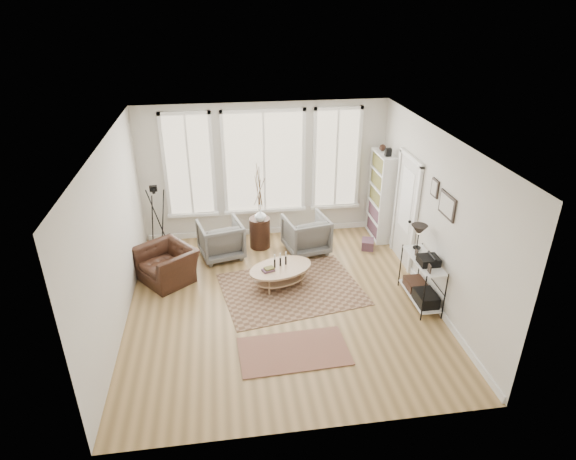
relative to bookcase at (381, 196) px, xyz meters
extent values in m
plane|color=#A6824E|center=(-2.44, -2.23, -0.96)|extent=(5.50, 5.50, 0.00)
plane|color=white|center=(-2.44, -2.23, 1.94)|extent=(5.50, 5.50, 0.00)
cube|color=beige|center=(-2.44, 0.52, 0.49)|extent=(5.20, 0.04, 2.90)
cube|color=beige|center=(-2.44, -4.98, 0.49)|extent=(5.20, 0.04, 2.90)
cube|color=beige|center=(-5.04, -2.23, 0.49)|extent=(0.04, 5.50, 2.90)
cube|color=beige|center=(0.16, -2.23, 0.49)|extent=(0.04, 5.50, 2.90)
cube|color=white|center=(-2.44, 0.51, -0.90)|extent=(5.10, 0.04, 0.12)
cube|color=white|center=(0.15, -2.23, -0.90)|extent=(0.03, 5.40, 0.12)
cube|color=#CBB687|center=(-2.44, 0.50, 0.69)|extent=(1.60, 0.03, 2.10)
cube|color=#CBB687|center=(-3.99, 0.50, 0.69)|extent=(0.90, 0.03, 2.10)
cube|color=#CBB687|center=(-0.89, 0.50, 0.69)|extent=(0.90, 0.03, 2.10)
cube|color=white|center=(-2.44, 0.48, 0.69)|extent=(1.74, 0.06, 2.24)
cube|color=white|center=(-3.99, 0.48, 0.69)|extent=(1.04, 0.06, 2.24)
cube|color=white|center=(-0.89, 0.48, 0.69)|extent=(1.04, 0.06, 2.24)
cube|color=white|center=(-2.44, 0.46, -0.39)|extent=(4.10, 0.12, 0.06)
cube|color=silver|center=(0.14, -1.08, 0.09)|extent=(0.04, 0.88, 2.10)
cube|color=white|center=(0.12, -1.08, 0.34)|extent=(0.01, 0.55, 1.20)
cube|color=white|center=(0.12, -1.57, 0.09)|extent=(0.06, 0.08, 2.18)
cube|color=white|center=(0.12, -0.59, 0.09)|extent=(0.06, 0.08, 2.18)
cube|color=white|center=(0.12, -1.08, 1.18)|extent=(0.06, 1.06, 0.08)
sphere|color=black|center=(0.09, -1.41, 0.04)|extent=(0.06, 0.06, 0.06)
cube|color=white|center=(-0.01, -0.41, -0.01)|extent=(0.30, 0.03, 1.90)
cube|color=white|center=(-0.01, 0.41, -0.01)|extent=(0.30, 0.03, 1.90)
cube|color=white|center=(0.14, 0.00, -0.01)|extent=(0.02, 0.85, 1.90)
cube|color=white|center=(-0.01, 0.00, -0.01)|extent=(0.30, 0.81, 1.90)
cube|color=maroon|center=(-0.01, 0.00, -0.01)|extent=(0.24, 0.75, 1.76)
cube|color=black|center=(-0.01, -0.20, 1.02)|extent=(0.12, 0.10, 0.16)
sphere|color=#331A11|center=(-0.01, 0.15, 1.01)|extent=(0.14, 0.14, 0.14)
cube|color=white|center=(-0.06, -2.53, -0.84)|extent=(0.37, 1.07, 0.03)
cube|color=white|center=(-0.06, -2.53, -0.14)|extent=(0.37, 1.07, 0.02)
cylinder|color=black|center=(-0.24, -3.06, -0.53)|extent=(0.02, 0.02, 0.85)
cylinder|color=black|center=(0.12, -3.06, -0.53)|extent=(0.02, 0.02, 0.85)
cylinder|color=black|center=(-0.24, -2.00, -0.53)|extent=(0.02, 0.02, 0.85)
cylinder|color=black|center=(0.12, -2.00, -0.53)|extent=(0.02, 0.02, 0.85)
cylinder|color=black|center=(-0.06, -2.18, -0.08)|extent=(0.14, 0.14, 0.02)
cylinder|color=black|center=(-0.06, -2.18, 0.06)|extent=(0.02, 0.02, 0.30)
cone|color=black|center=(-0.06, -2.18, 0.26)|extent=(0.28, 0.28, 0.18)
cube|color=black|center=(-0.06, -2.68, -0.05)|extent=(0.32, 0.30, 0.13)
cube|color=black|center=(-0.06, -2.78, -0.73)|extent=(0.32, 0.45, 0.20)
cube|color=#331A11|center=(-0.06, -2.31, -0.75)|extent=(0.32, 0.40, 0.16)
cube|color=black|center=(-0.16, -2.95, -0.04)|extent=(0.02, 0.10, 0.14)
cube|color=black|center=(-0.16, -2.41, -0.05)|extent=(0.02, 0.10, 0.12)
cube|color=black|center=(0.14, -2.63, 0.89)|extent=(0.03, 0.52, 0.38)
cube|color=silver|center=(0.13, -2.63, 0.89)|extent=(0.01, 0.44, 0.30)
cube|color=black|center=(0.14, -2.13, 0.99)|extent=(0.03, 0.24, 0.30)
cube|color=silver|center=(0.13, -2.13, 0.99)|extent=(0.01, 0.18, 0.24)
cube|color=brown|center=(-2.20, -1.84, -0.95)|extent=(2.71, 2.21, 0.01)
cube|color=maroon|center=(-2.42, -3.52, -0.94)|extent=(1.67, 0.98, 0.01)
ellipsoid|color=tan|center=(-2.38, -1.67, -0.79)|extent=(1.18, 0.96, 0.03)
ellipsoid|color=tan|center=(-2.38, -1.67, -0.60)|extent=(1.38, 1.12, 0.04)
cylinder|color=tan|center=(-2.71, -1.86, -0.79)|extent=(0.03, 0.03, 0.34)
cylinder|color=tan|center=(-2.04, -1.86, -0.79)|extent=(0.03, 0.03, 0.34)
cylinder|color=tan|center=(-2.71, -1.48, -0.79)|extent=(0.03, 0.03, 0.34)
cylinder|color=tan|center=(-2.04, -1.48, -0.79)|extent=(0.03, 0.03, 0.34)
cylinder|color=black|center=(-2.49, -1.62, -0.49)|extent=(0.03, 0.03, 0.17)
cylinder|color=black|center=(-2.38, -1.62, -0.49)|extent=(0.03, 0.03, 0.17)
cylinder|color=black|center=(-2.26, -1.62, -0.49)|extent=(0.03, 0.03, 0.17)
cube|color=#304C25|center=(-2.60, -1.75, -0.55)|extent=(0.21, 0.15, 0.06)
imported|color=slate|center=(-3.43, -0.43, -0.57)|extent=(0.99, 1.01, 0.77)
imported|color=slate|center=(-1.69, -0.45, -0.57)|extent=(0.98, 1.00, 0.78)
cylinder|color=#331A11|center=(-2.62, -0.12, -0.63)|extent=(0.43, 0.43, 0.65)
imported|color=silver|center=(-2.60, -0.23, -0.18)|extent=(0.31, 0.31, 0.25)
imported|color=#331A11|center=(-4.44, -1.16, -0.63)|extent=(1.32, 1.30, 0.65)
cylinder|color=black|center=(-4.66, -0.10, 0.40)|extent=(0.06, 0.06, 0.06)
cube|color=black|center=(-4.66, -0.10, 0.47)|extent=(0.15, 0.11, 0.10)
cylinder|color=black|center=(-4.66, -0.18, 0.47)|extent=(0.06, 0.08, 0.06)
cube|color=maroon|center=(-0.39, -0.53, -0.86)|extent=(0.33, 0.37, 0.20)
cube|color=maroon|center=(-0.39, -0.49, -0.88)|extent=(0.24, 0.28, 0.16)
camera|label=1|loc=(-3.31, -9.11, 3.90)|focal=30.00mm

